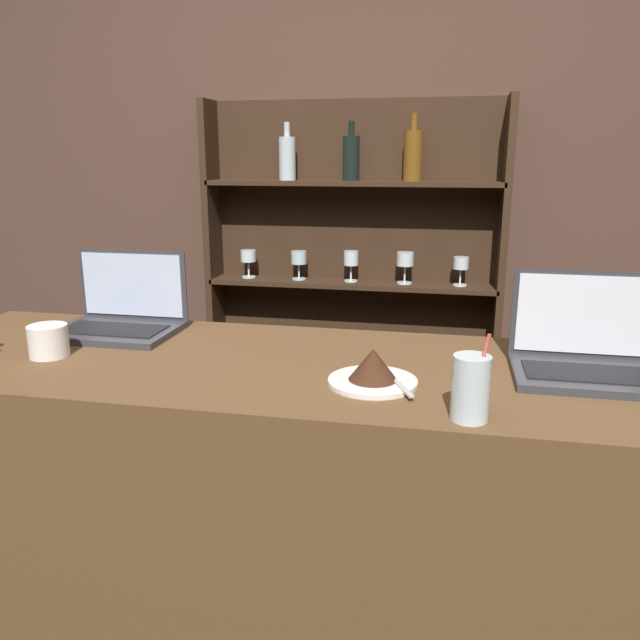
{
  "coord_description": "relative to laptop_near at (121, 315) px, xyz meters",
  "views": [
    {
      "loc": [
        0.38,
        -1.05,
        1.48
      ],
      "look_at": [
        0.09,
        0.35,
        1.11
      ],
      "focal_mm": 35.0,
      "sensor_mm": 36.0,
      "label": 1
    }
  ],
  "objects": [
    {
      "name": "back_shelf",
      "position": [
        0.48,
        1.14,
        -0.14
      ],
      "size": [
        1.28,
        0.18,
        1.72
      ],
      "color": "#332114",
      "rests_on": "ground_plane"
    },
    {
      "name": "laptop_near",
      "position": [
        0.0,
        0.0,
        0.0
      ],
      "size": [
        0.33,
        0.24,
        0.22
      ],
      "color": "#333338",
      "rests_on": "bar_counter"
    },
    {
      "name": "water_glass",
      "position": [
        0.94,
        -0.43,
        0.02
      ],
      "size": [
        0.07,
        0.07,
        0.17
      ],
      "color": "silver",
      "rests_on": "bar_counter"
    },
    {
      "name": "bar_counter",
      "position": [
        0.51,
        -0.17,
        -0.55
      ],
      "size": [
        1.97,
        0.64,
        1.01
      ],
      "color": "brown",
      "rests_on": "ground_plane"
    },
    {
      "name": "back_wall",
      "position": [
        0.51,
        1.22,
        0.3
      ],
      "size": [
        7.0,
        0.06,
        2.7
      ],
      "color": "#4C3328",
      "rests_on": "ground_plane"
    },
    {
      "name": "laptop_far",
      "position": [
        1.2,
        -0.12,
        0.0
      ],
      "size": [
        0.31,
        0.23,
        0.22
      ],
      "color": "#333338",
      "rests_on": "bar_counter"
    },
    {
      "name": "coffee_cup",
      "position": [
        -0.06,
        -0.25,
        -0.01
      ],
      "size": [
        0.09,
        0.09,
        0.08
      ],
      "color": "silver",
      "rests_on": "bar_counter"
    },
    {
      "name": "cake_plate",
      "position": [
        0.74,
        -0.28,
        -0.01
      ],
      "size": [
        0.19,
        0.19,
        0.08
      ],
      "color": "silver",
      "rests_on": "bar_counter"
    }
  ]
}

